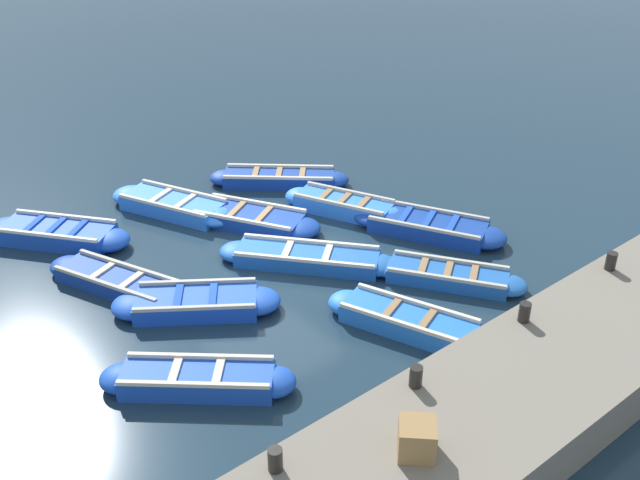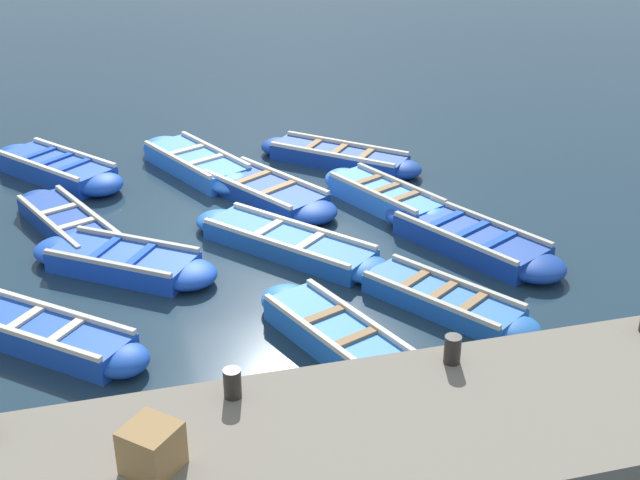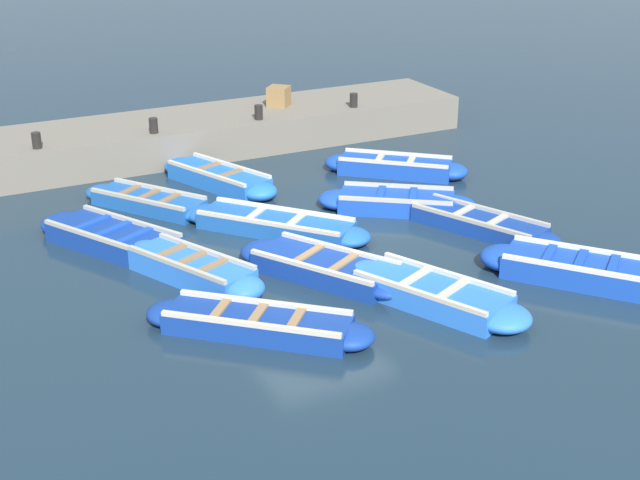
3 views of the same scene
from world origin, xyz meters
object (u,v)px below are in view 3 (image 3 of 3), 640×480
Objects in this scene: boat_tucked at (219,178)px; bollard_north at (36,140)px; wooden_crate at (279,96)px; boat_drifting at (479,223)px; boat_broadside at (397,202)px; boat_outer_left at (113,239)px; bollard_mid_south at (259,112)px; boat_bow_out at (579,270)px; bollard_south at (354,100)px; boat_outer_right at (149,202)px; boat_centre at (192,269)px; bollard_mid_north at (154,126)px; boat_inner_gap at (432,294)px; boat_mid_row at (276,225)px; boat_end_of_row at (325,268)px; boat_far_corner at (395,167)px; boat_near_quay at (258,324)px.

bollard_north is (-1.82, -3.45, 0.84)m from boat_tucked.
boat_drifting is at bearing 6.25° from wooden_crate.
boat_drifting is 1.86m from boat_broadside.
bollard_mid_south is (-4.13, 4.69, 0.84)m from boat_outer_left.
boat_bow_out is 9.19× the size of bollard_south.
wooden_crate reaches higher than boat_broadside.
boat_outer_right is at bearing -127.27° from boat_drifting.
boat_centre is 6.25m from bollard_mid_north.
boat_bow_out reaches higher than boat_inner_gap.
bollard_mid_south is (-1.82, 1.75, 0.84)m from boat_tucked.
boat_broadside is 5.86m from wooden_crate.
boat_end_of_row is at bearing -1.54° from boat_mid_row.
wooden_crate is (-0.96, 6.16, 0.07)m from bollard_north.
boat_end_of_row is 5.18m from boat_tucked.
bollard_mid_north reaches higher than boat_mid_row.
boat_broadside is (1.95, -1.15, -0.01)m from boat_far_corner.
bollard_mid_north reaches higher than boat_tucked.
bollard_mid_south and bollard_south have the same top height.
boat_drifting is (3.61, -0.32, -0.03)m from boat_far_corner.
wooden_crate is (-0.96, 3.56, 0.07)m from bollard_mid_north.
boat_drifting is 1.02× the size of boat_tucked.
wooden_crate is (-10.03, -1.00, 0.90)m from boat_bow_out.
bollard_mid_south is (0.00, 2.60, 0.00)m from bollard_mid_north.
boat_outer_left is 4.70m from bollard_mid_north.
bollard_mid_south is at bearing -164.70° from boat_drifting.
boat_end_of_row is at bearing 126.16° from boat_near_quay.
wooden_crate reaches higher than boat_end_of_row.
boat_drifting is 3.90m from boat_mid_row.
bollard_south is (0.00, 2.60, 0.00)m from bollard_mid_south.
boat_bow_out is 10.12m from wooden_crate.
wooden_crate is (-9.64, 1.70, 0.91)m from boat_inner_gap.
boat_outer_left is at bearing -126.64° from boat_bow_out.
boat_mid_row is 2.94m from boat_outer_right.
boat_end_of_row is at bearing -148.04° from boat_inner_gap.
boat_outer_left is 5.68m from boat_broadside.
bollard_mid_south is 0.70× the size of wooden_crate.
boat_centre is (-0.42, -5.63, 0.04)m from boat_drifting.
boat_drifting is 1.12× the size of boat_outer_right.
boat_tucked is (-3.01, -2.70, 0.01)m from boat_broadside.
boat_centre is (1.95, 0.83, 0.01)m from boat_outer_left.
bollard_south is at bearing 172.78° from boat_drifting.
boat_mid_row is 6.53m from bollard_south.
boat_centre reaches higher than boat_outer_right.
bollard_north is at bearing -152.83° from boat_inner_gap.
boat_end_of_row is 9.76× the size of bollard_north.
bollard_south reaches higher than boat_drifting.
boat_centre is 4.75m from boat_tucked.
boat_mid_row is at bearing 37.31° from boat_outer_right.
boat_outer_left is 1.15× the size of boat_centre.
boat_outer_right is 6.65m from bollard_south.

